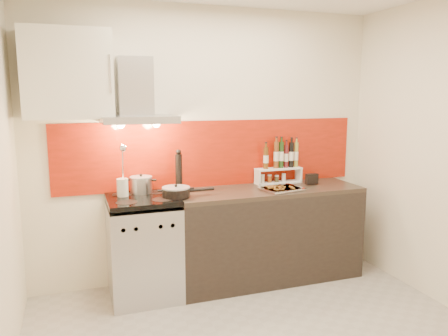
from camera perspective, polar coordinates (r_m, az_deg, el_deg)
name	(u,v)px	position (r m, az deg, el deg)	size (l,w,h in m)	color
back_wall	(209,145)	(4.23, -2.01, 2.97)	(3.40, 0.02, 2.60)	silver
backsplash	(214,153)	(4.24, -1.31, 1.91)	(3.00, 0.02, 0.64)	maroon
range_stove	(144,249)	(3.98, -10.42, -10.33)	(0.60, 0.60, 0.91)	#B7B7BA
counter	(267,234)	(4.31, 5.69, -8.52)	(1.80, 0.60, 0.90)	black
range_hood	(137,100)	(3.89, -11.34, 8.75)	(0.62, 0.50, 0.61)	#B7B7BA
upper_cabinet	(68,74)	(3.84, -19.73, 11.46)	(0.70, 0.35, 0.72)	#EBE6CD
stock_pot	(141,185)	(4.01, -10.76, -2.13)	(0.20, 0.20, 0.17)	#B7B7BA
saute_pan	(177,192)	(3.81, -6.17, -3.11)	(0.47, 0.24, 0.11)	black
utensil_jar	(123,182)	(3.88, -13.10, -1.76)	(0.10, 0.15, 0.48)	silver
pepper_mill	(179,172)	(3.97, -5.93, -0.53)	(0.06, 0.06, 0.40)	black
step_shelf	(280,165)	(4.43, 7.34, 0.40)	(0.48, 0.13, 0.42)	white
caddy_box	(312,179)	(4.41, 11.39, -1.41)	(0.12, 0.05, 0.11)	black
baking_tray	(282,189)	(4.13, 7.53, -2.68)	(0.42, 0.36, 0.03)	silver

